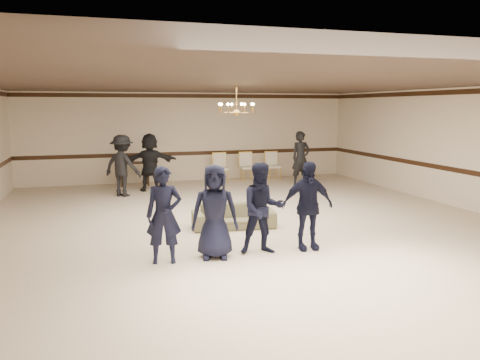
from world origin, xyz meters
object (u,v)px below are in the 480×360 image
Objects in this scene: adult_mid at (150,162)px; console_table at (135,174)px; boy_b at (215,212)px; boy_c at (262,209)px; banquet_chair_right at (273,166)px; chandelier at (237,99)px; adult_left at (122,166)px; adult_right at (301,158)px; boy_a at (164,215)px; settee at (234,216)px; banquet_chair_left at (221,168)px; banquet_chair_mid at (247,167)px; boy_d at (307,206)px.

adult_mid is 1.32m from console_table.
boy_c is at bearing 12.57° from boy_b.
banquet_chair_right is at bearing 75.23° from boy_b.
chandelier is 0.56× the size of boy_c.
adult_right is (6.00, 0.30, 0.00)m from adult_left.
boy_a is 1.63× the size of banquet_chair_right.
settee is 1.78× the size of banquet_chair_left.
adult_mid reaches higher than console_table.
chandelier is 0.91× the size of banquet_chair_right.
boy_b is 8.33m from adult_right.
banquet_chair_left is 1.00m from banquet_chair_mid.
adult_right reaches higher than console_table.
adult_left is (-0.36, 6.55, 0.09)m from boy_a.
chandelier is at bearing 89.76° from boy_c.
console_table is at bearing -178.61° from banquet_chair_right.
adult_mid is at bearing 105.43° from boy_b.
boy_c reaches higher than banquet_chair_left.
boy_d is 1.72× the size of console_table.
adult_mid reaches higher than banquet_chair_right.
chandelier reaches higher than settee.
boy_a is (-2.20, -3.03, -2.03)m from chandelier.
chandelier is at bearing -115.95° from banquet_chair_right.
banquet_chair_mid is 1.00m from banquet_chair_right.
banquet_chair_right is (4.60, 0.94, -0.41)m from adult_mid.
boy_b is 0.91× the size of adult_mid.
settee is 1.78× the size of banquet_chair_right.
chandelier is 6.25m from console_table.
boy_d is (2.70, 0.00, 0.00)m from boy_a.
adult_right is at bearing -14.14° from console_table.
adult_mid is (0.54, 7.25, 0.09)m from boy_a.
chandelier is at bearing -105.66° from banquet_chair_mid.
boy_b is 8.49m from banquet_chair_left.
adult_mid is at bearing -104.62° from adult_left.
chandelier reaches higher than boy_a.
boy_c is at bearing -122.40° from adult_right.
adult_mid is at bearing 111.51° from chandelier.
boy_a reaches higher than settee.
boy_c is at bearing -174.78° from boy_d.
banquet_chair_mid is at bearing 3.94° from banquet_chair_left.
boy_d is at bearing -102.87° from banquet_chair_right.
adult_right is 1.80× the size of banquet_chair_mid.
adult_left is 1.98m from console_table.
banquet_chair_left reaches higher than console_table.
boy_a is at bearing -132.60° from adult_right.
console_table is at bearing 108.51° from boy_c.
boy_a is at bearing -125.99° from chandelier.
chandelier is 0.56× the size of boy_b.
boy_c is at bearing 104.84° from adult_mid.
chandelier reaches higher than boy_d.
boy_a is at bearing 90.71° from adult_mid.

